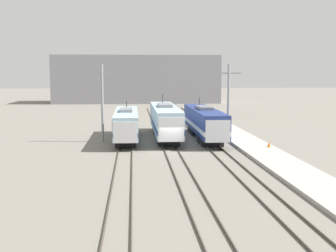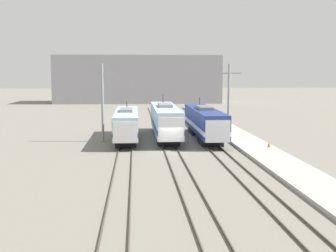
{
  "view_description": "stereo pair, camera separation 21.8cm",
  "coord_description": "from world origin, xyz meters",
  "px_view_note": "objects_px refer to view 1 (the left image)",
  "views": [
    {
      "loc": [
        -4.01,
        -48.71,
        8.3
      ],
      "look_at": [
        -0.17,
        2.53,
        2.39
      ],
      "focal_mm": 50.0,
      "sensor_mm": 36.0,
      "label": 1
    },
    {
      "loc": [
        -3.79,
        -48.73,
        8.3
      ],
      "look_at": [
        -0.17,
        2.53,
        2.39
      ],
      "focal_mm": 50.0,
      "sensor_mm": 36.0,
      "label": 2
    }
  ],
  "objects_px": {
    "locomotive_center": "(165,121)",
    "traffic_cone": "(269,144)",
    "catenary_tower_right": "(228,100)",
    "locomotive_far_left": "(126,124)",
    "catenary_tower_left": "(102,101)",
    "locomotive_far_right": "(205,122)"
  },
  "relations": [
    {
      "from": "locomotive_far_right",
      "to": "locomotive_center",
      "type": "bearing_deg",
      "value": 167.87
    },
    {
      "from": "catenary_tower_right",
      "to": "traffic_cone",
      "type": "bearing_deg",
      "value": -68.06
    },
    {
      "from": "locomotive_center",
      "to": "traffic_cone",
      "type": "bearing_deg",
      "value": -42.26
    },
    {
      "from": "catenary_tower_left",
      "to": "locomotive_far_right",
      "type": "bearing_deg",
      "value": 5.34
    },
    {
      "from": "locomotive_far_right",
      "to": "catenary_tower_right",
      "type": "bearing_deg",
      "value": -23.2
    },
    {
      "from": "locomotive_far_left",
      "to": "locomotive_center",
      "type": "xyz_separation_m",
      "value": [
        4.86,
        1.87,
        0.2
      ]
    },
    {
      "from": "catenary_tower_left",
      "to": "locomotive_far_left",
      "type": "bearing_deg",
      "value": 6.91
    },
    {
      "from": "locomotive_center",
      "to": "locomotive_far_right",
      "type": "height_order",
      "value": "locomotive_center"
    },
    {
      "from": "locomotive_center",
      "to": "catenary_tower_left",
      "type": "xyz_separation_m",
      "value": [
        -7.68,
        -2.21,
        2.7
      ]
    },
    {
      "from": "catenary_tower_left",
      "to": "catenary_tower_right",
      "type": "bearing_deg",
      "value": 0.0
    },
    {
      "from": "locomotive_far_left",
      "to": "catenary_tower_right",
      "type": "bearing_deg",
      "value": -1.57
    },
    {
      "from": "locomotive_far_left",
      "to": "catenary_tower_right",
      "type": "distance_m",
      "value": 12.79
    },
    {
      "from": "catenary_tower_left",
      "to": "traffic_cone",
      "type": "height_order",
      "value": "catenary_tower_left"
    },
    {
      "from": "locomotive_far_left",
      "to": "catenary_tower_right",
      "type": "height_order",
      "value": "catenary_tower_right"
    },
    {
      "from": "locomotive_far_left",
      "to": "locomotive_far_right",
      "type": "bearing_deg",
      "value": 4.88
    },
    {
      "from": "catenary_tower_left",
      "to": "locomotive_center",
      "type": "bearing_deg",
      "value": 16.09
    },
    {
      "from": "locomotive_center",
      "to": "catenary_tower_right",
      "type": "distance_m",
      "value": 8.35
    },
    {
      "from": "locomotive_far_right",
      "to": "catenary_tower_left",
      "type": "height_order",
      "value": "catenary_tower_left"
    },
    {
      "from": "locomotive_far_right",
      "to": "catenary_tower_right",
      "type": "relative_size",
      "value": 2.09
    },
    {
      "from": "locomotive_far_left",
      "to": "catenary_tower_left",
      "type": "xyz_separation_m",
      "value": [
        -2.82,
        -0.34,
        2.9
      ]
    },
    {
      "from": "catenary_tower_left",
      "to": "traffic_cone",
      "type": "distance_m",
      "value": 20.15
    },
    {
      "from": "locomotive_far_right",
      "to": "traffic_cone",
      "type": "height_order",
      "value": "locomotive_far_right"
    }
  ]
}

